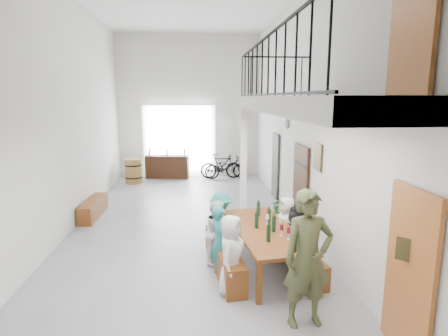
{
  "coord_description": "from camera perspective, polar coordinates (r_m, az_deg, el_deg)",
  "views": [
    {
      "loc": [
        0.18,
        -8.82,
        3.11
      ],
      "look_at": [
        0.85,
        -0.5,
        1.53
      ],
      "focal_mm": 30.0,
      "sensor_mm": 36.0,
      "label": 1
    }
  ],
  "objects": [
    {
      "name": "floor",
      "position": [
        9.36,
        -5.5,
        -8.73
      ],
      "size": [
        12.0,
        12.0,
        0.0
      ],
      "primitive_type": "plane",
      "color": "gray",
      "rests_on": "ground"
    },
    {
      "name": "room_walls",
      "position": [
        8.84,
        -5.92,
        13.56
      ],
      "size": [
        12.0,
        12.0,
        12.0
      ],
      "color": "silver",
      "rests_on": "ground"
    },
    {
      "name": "gateway_portal",
      "position": [
        14.87,
        -6.8,
        4.06
      ],
      "size": [
        2.8,
        0.08,
        2.8
      ],
      "primitive_type": "cube",
      "color": "white",
      "rests_on": "ground"
    },
    {
      "name": "right_wall_decor",
      "position": [
        7.52,
        15.06,
        -0.12
      ],
      "size": [
        0.07,
        8.28,
        5.07
      ],
      "color": "#AF602A",
      "rests_on": "ground"
    },
    {
      "name": "balcony",
      "position": [
        5.97,
        13.08,
        9.05
      ],
      "size": [
        1.52,
        5.62,
        4.0
      ],
      "color": "white",
      "rests_on": "ground"
    },
    {
      "name": "tasting_table",
      "position": [
        6.86,
        6.19,
        -9.84
      ],
      "size": [
        1.34,
        2.61,
        0.79
      ],
      "rotation": [
        0.0,
        0.0,
        0.13
      ],
      "color": "brown",
      "rests_on": "ground"
    },
    {
      "name": "bench_inner",
      "position": [
        6.98,
        -0.0,
        -13.42
      ],
      "size": [
        0.6,
        2.22,
        0.5
      ],
      "primitive_type": "cube",
      "rotation": [
        0.0,
        0.0,
        0.11
      ],
      "color": "brown",
      "rests_on": "ground"
    },
    {
      "name": "bench_wall",
      "position": [
        7.18,
        11.17,
        -13.23
      ],
      "size": [
        0.59,
        1.89,
        0.43
      ],
      "primitive_type": "cube",
      "rotation": [
        0.0,
        0.0,
        0.19
      ],
      "color": "brown",
      "rests_on": "ground"
    },
    {
      "name": "tableware",
      "position": [
        6.78,
        6.94,
        -7.99
      ],
      "size": [
        0.51,
        1.4,
        0.35
      ],
      "color": "black",
      "rests_on": "tasting_table"
    },
    {
      "name": "side_bench",
      "position": [
        10.5,
        -19.29,
        -5.82
      ],
      "size": [
        0.4,
        1.62,
        0.45
      ],
      "primitive_type": "cube",
      "rotation": [
        0.0,
        0.0,
        -0.03
      ],
      "color": "brown",
      "rests_on": "ground"
    },
    {
      "name": "oak_barrel",
      "position": [
        14.08,
        -13.62,
        -0.45
      ],
      "size": [
        0.61,
        0.61,
        0.9
      ],
      "color": "olive",
      "rests_on": "ground"
    },
    {
      "name": "serving_counter",
      "position": [
        14.76,
        -8.63,
        0.19
      ],
      "size": [
        1.72,
        0.69,
        0.88
      ],
      "primitive_type": "cube",
      "rotation": [
        0.0,
        0.0,
        -0.14
      ],
      "color": "#3D2112",
      "rests_on": "ground"
    },
    {
      "name": "counter_bottles",
      "position": [
        14.67,
        -8.69,
        2.42
      ],
      "size": [
        1.42,
        0.21,
        0.28
      ],
      "color": "black",
      "rests_on": "serving_counter"
    },
    {
      "name": "guest_left_a",
      "position": [
        6.11,
        1.1,
        -13.02
      ],
      "size": [
        0.63,
        0.75,
        1.3
      ],
      "primitive_type": "imported",
      "rotation": [
        0.0,
        0.0,
        1.16
      ],
      "color": "silver",
      "rests_on": "ground"
    },
    {
      "name": "guest_left_b",
      "position": [
        6.66,
        -0.75,
        -11.04
      ],
      "size": [
        0.44,
        0.54,
        1.28
      ],
      "primitive_type": "imported",
      "rotation": [
        0.0,
        0.0,
        1.91
      ],
      "color": "#247A79",
      "rests_on": "ground"
    },
    {
      "name": "guest_left_c",
      "position": [
        7.16,
        -0.93,
        -9.71
      ],
      "size": [
        0.65,
        0.72,
        1.22
      ],
      "primitive_type": "imported",
      "rotation": [
        0.0,
        0.0,
        1.19
      ],
      "color": "silver",
      "rests_on": "ground"
    },
    {
      "name": "guest_left_d",
      "position": [
        7.6,
        -0.44,
        -8.34
      ],
      "size": [
        0.65,
        0.9,
        1.25
      ],
      "primitive_type": "imported",
      "rotation": [
        0.0,
        0.0,
        1.82
      ],
      "color": "#247A79",
      "rests_on": "ground"
    },
    {
      "name": "guest_right_a",
      "position": [
        6.61,
        11.9,
        -12.09
      ],
      "size": [
        0.31,
        0.68,
        1.14
      ],
      "primitive_type": "imported",
      "rotation": [
        0.0,
        0.0,
        -1.62
      ],
      "color": "#9D301A",
      "rests_on": "ground"
    },
    {
      "name": "guest_right_b",
      "position": [
        7.07,
        10.95,
        -10.27
      ],
      "size": [
        0.41,
        1.13,
        1.2
      ],
      "primitive_type": "imported",
      "rotation": [
        0.0,
        0.0,
        -1.52
      ],
      "color": "black",
      "rests_on": "ground"
    },
    {
      "name": "guest_right_c",
      "position": [
        7.58,
        9.45,
        -8.73
      ],
      "size": [
        0.48,
        0.65,
        1.2
      ],
      "primitive_type": "imported",
      "rotation": [
        0.0,
        0.0,
        -1.4
      ],
      "color": "silver",
      "rests_on": "ground"
    },
    {
      "name": "host_standing",
      "position": [
        5.33,
        12.67,
        -13.35
      ],
      "size": [
        0.75,
        0.54,
        1.92
      ],
      "primitive_type": "imported",
      "rotation": [
        0.0,
        0.0,
        0.12
      ],
      "color": "#454A2A",
      "rests_on": "ground"
    },
    {
      "name": "potted_plant",
      "position": [
        10.33,
        8.33,
        -5.74
      ],
      "size": [
        0.41,
        0.38,
        0.4
      ],
      "primitive_type": "imported",
      "rotation": [
        0.0,
        0.0,
        -0.19
      ],
      "color": "#144D16",
      "rests_on": "ground"
    },
    {
      "name": "bicycle_near",
      "position": [
        14.48,
        0.31,
        0.11
      ],
      "size": [
        1.73,
        0.79,
        0.88
      ],
      "primitive_type": "imported",
      "rotation": [
        0.0,
        0.0,
        1.7
      ],
      "color": "black",
      "rests_on": "ground"
    },
    {
      "name": "bicycle_far",
      "position": [
        14.47,
        -0.44,
        0.27
      ],
      "size": [
        1.61,
        0.5,
        0.96
      ],
      "primitive_type": "imported",
      "rotation": [
        0.0,
        0.0,
        1.54
      ],
      "color": "black",
      "rests_on": "ground"
    }
  ]
}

